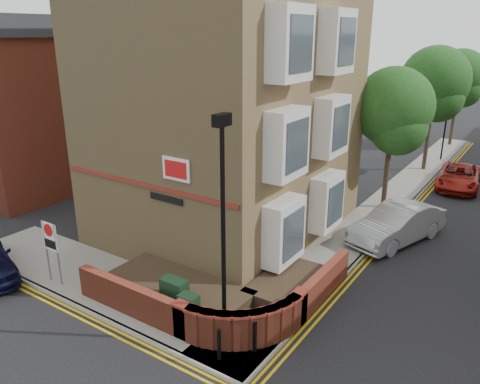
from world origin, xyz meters
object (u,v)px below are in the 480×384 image
(lamppost, at_px, (223,233))
(utility_cabinet_large, at_px, (175,297))
(zone_sign, at_px, (51,242))
(silver_car_near, at_px, (397,224))

(lamppost, xyz_separation_m, utility_cabinet_large, (-1.90, 0.10, -2.62))
(utility_cabinet_large, bearing_deg, zone_sign, -170.31)
(zone_sign, height_order, silver_car_near, zone_sign)
(lamppost, distance_m, silver_car_near, 9.90)
(utility_cabinet_large, xyz_separation_m, zone_sign, (-4.70, -0.80, 0.92))
(lamppost, bearing_deg, utility_cabinet_large, 176.99)
(zone_sign, xyz_separation_m, silver_car_near, (8.63, 10.05, -0.87))
(lamppost, relative_size, utility_cabinet_large, 5.25)
(utility_cabinet_large, height_order, silver_car_near, silver_car_near)
(lamppost, distance_m, zone_sign, 6.85)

